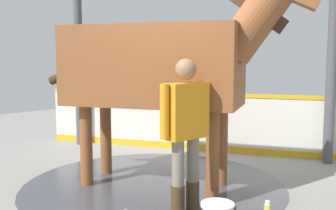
# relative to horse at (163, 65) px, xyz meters

# --- Properties ---
(ground_plane) EXTENTS (16.00, 16.00, 0.02)m
(ground_plane) POSITION_rel_horse_xyz_m (0.19, -0.18, -1.59)
(ground_plane) COLOR gray
(wet_patch) EXTENTS (3.43, 3.43, 0.00)m
(wet_patch) POSITION_rel_horse_xyz_m (0.11, 0.05, -1.58)
(wet_patch) COLOR #42444C
(wet_patch) RESTS_ON ground
(barrier_wall) EXTENTS (5.29, 2.57, 1.05)m
(barrier_wall) POSITION_rel_horse_xyz_m (1.02, -1.85, -1.09)
(barrier_wall) COLOR silver
(barrier_wall) RESTS_ON ground
(roof_post_near) EXTENTS (0.16, 0.16, 3.12)m
(roof_post_near) POSITION_rel_horse_xyz_m (-1.09, -2.63, -0.02)
(roof_post_near) COLOR #4C4C51
(roof_post_near) RESTS_ON ground
(roof_post_far) EXTENTS (0.16, 0.16, 3.12)m
(roof_post_far) POSITION_rel_horse_xyz_m (2.96, -0.71, -0.02)
(roof_post_far) COLOR #4C4C51
(roof_post_far) RESTS_ON ground
(horse) EXTENTS (3.35, 1.94, 2.74)m
(horse) POSITION_rel_horse_xyz_m (0.00, 0.00, 0.00)
(horse) COLOR brown
(horse) RESTS_ON ground
(handler) EXTENTS (0.27, 0.67, 1.66)m
(handler) POSITION_rel_horse_xyz_m (-0.82, 0.49, -0.63)
(handler) COLOR #47331E
(handler) RESTS_ON ground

